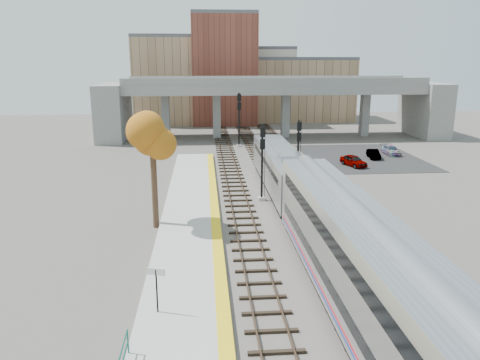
{
  "coord_description": "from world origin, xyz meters",
  "views": [
    {
      "loc": [
        -6.13,
        -29.26,
        12.14
      ],
      "look_at": [
        -3.2,
        7.94,
        2.5
      ],
      "focal_mm": 35.0,
      "sensor_mm": 36.0,
      "label": 1
    }
  ],
  "objects_px": {
    "signal_mast_near": "(262,165)",
    "car_c": "(391,150)",
    "signal_mast_mid": "(298,155)",
    "tree": "(152,138)",
    "coach": "(359,265)",
    "signal_mast_far": "(239,120)",
    "car_b": "(374,154)",
    "locomotive": "(280,168)",
    "car_a": "(354,161)"
  },
  "relations": [
    {
      "from": "signal_mast_far",
      "to": "car_a",
      "type": "bearing_deg",
      "value": -47.78
    },
    {
      "from": "signal_mast_near",
      "to": "car_c",
      "type": "xyz_separation_m",
      "value": [
        19.46,
        19.15,
        -2.66
      ]
    },
    {
      "from": "car_a",
      "to": "car_c",
      "type": "bearing_deg",
      "value": 22.96
    },
    {
      "from": "locomotive",
      "to": "car_c",
      "type": "bearing_deg",
      "value": 43.14
    },
    {
      "from": "coach",
      "to": "car_c",
      "type": "relative_size",
      "value": 6.27
    },
    {
      "from": "locomotive",
      "to": "car_c",
      "type": "xyz_separation_m",
      "value": [
        17.36,
        16.27,
        -1.66
      ]
    },
    {
      "from": "coach",
      "to": "car_c",
      "type": "bearing_deg",
      "value": 65.93
    },
    {
      "from": "coach",
      "to": "car_a",
      "type": "relative_size",
      "value": 6.55
    },
    {
      "from": "locomotive",
      "to": "coach",
      "type": "bearing_deg",
      "value": -90.0
    },
    {
      "from": "signal_mast_near",
      "to": "tree",
      "type": "bearing_deg",
      "value": -144.83
    },
    {
      "from": "signal_mast_near",
      "to": "car_c",
      "type": "height_order",
      "value": "signal_mast_near"
    },
    {
      "from": "car_c",
      "to": "car_b",
      "type": "bearing_deg",
      "value": -144.64
    },
    {
      "from": "signal_mast_far",
      "to": "signal_mast_mid",
      "type": "bearing_deg",
      "value": -79.34
    },
    {
      "from": "car_a",
      "to": "car_b",
      "type": "xyz_separation_m",
      "value": [
        3.89,
        4.09,
        -0.09
      ]
    },
    {
      "from": "tree",
      "to": "locomotive",
      "type": "bearing_deg",
      "value": 39.85
    },
    {
      "from": "signal_mast_far",
      "to": "car_a",
      "type": "distance_m",
      "value": 18.72
    },
    {
      "from": "locomotive",
      "to": "signal_mast_near",
      "type": "relative_size",
      "value": 2.83
    },
    {
      "from": "signal_mast_far",
      "to": "car_c",
      "type": "height_order",
      "value": "signal_mast_far"
    },
    {
      "from": "car_a",
      "to": "car_c",
      "type": "height_order",
      "value": "car_a"
    },
    {
      "from": "signal_mast_mid",
      "to": "tree",
      "type": "bearing_deg",
      "value": -139.99
    },
    {
      "from": "locomotive",
      "to": "car_a",
      "type": "relative_size",
      "value": 4.99
    },
    {
      "from": "coach",
      "to": "tree",
      "type": "distance_m",
      "value": 17.81
    },
    {
      "from": "signal_mast_near",
      "to": "car_c",
      "type": "distance_m",
      "value": 27.44
    },
    {
      "from": "coach",
      "to": "car_c",
      "type": "height_order",
      "value": "coach"
    },
    {
      "from": "car_c",
      "to": "signal_mast_mid",
      "type": "bearing_deg",
      "value": -137.2
    },
    {
      "from": "signal_mast_mid",
      "to": "tree",
      "type": "distance_m",
      "value": 17.08
    },
    {
      "from": "coach",
      "to": "signal_mast_mid",
      "type": "distance_m",
      "value": 24.42
    },
    {
      "from": "car_c",
      "to": "signal_mast_near",
      "type": "bearing_deg",
      "value": -136.08
    },
    {
      "from": "signal_mast_near",
      "to": "signal_mast_far",
      "type": "relative_size",
      "value": 0.88
    },
    {
      "from": "car_c",
      "to": "car_a",
      "type": "bearing_deg",
      "value": -138.47
    },
    {
      "from": "locomotive",
      "to": "coach",
      "type": "xyz_separation_m",
      "value": [
        -0.0,
        -22.61,
        0.52
      ]
    },
    {
      "from": "locomotive",
      "to": "car_b",
      "type": "bearing_deg",
      "value": 44.55
    },
    {
      "from": "locomotive",
      "to": "tree",
      "type": "bearing_deg",
      "value": -140.15
    },
    {
      "from": "locomotive",
      "to": "signal_mast_near",
      "type": "xyz_separation_m",
      "value": [
        -2.1,
        -2.88,
        1.0
      ]
    },
    {
      "from": "locomotive",
      "to": "signal_mast_far",
      "type": "height_order",
      "value": "signal_mast_far"
    },
    {
      "from": "signal_mast_near",
      "to": "coach",
      "type": "bearing_deg",
      "value": -83.92
    },
    {
      "from": "car_b",
      "to": "car_c",
      "type": "relative_size",
      "value": 0.85
    },
    {
      "from": "locomotive",
      "to": "car_b",
      "type": "height_order",
      "value": "locomotive"
    },
    {
      "from": "locomotive",
      "to": "signal_mast_far",
      "type": "relative_size",
      "value": 2.49
    },
    {
      "from": "car_b",
      "to": "signal_mast_far",
      "type": "bearing_deg",
      "value": 156.3
    },
    {
      "from": "signal_mast_mid",
      "to": "signal_mast_far",
      "type": "xyz_separation_m",
      "value": [
        -4.1,
        21.79,
        0.78
      ]
    },
    {
      "from": "signal_mast_near",
      "to": "tree",
      "type": "height_order",
      "value": "tree"
    },
    {
      "from": "signal_mast_near",
      "to": "signal_mast_mid",
      "type": "height_order",
      "value": "signal_mast_near"
    },
    {
      "from": "signal_mast_far",
      "to": "car_b",
      "type": "bearing_deg",
      "value": -30.42
    },
    {
      "from": "signal_mast_far",
      "to": "car_c",
      "type": "relative_size",
      "value": 1.92
    },
    {
      "from": "locomotive",
      "to": "tree",
      "type": "xyz_separation_m",
      "value": [
        -10.78,
        -9.0,
        4.48
      ]
    },
    {
      "from": "car_b",
      "to": "signal_mast_near",
      "type": "bearing_deg",
      "value": -127.31
    },
    {
      "from": "signal_mast_far",
      "to": "car_c",
      "type": "bearing_deg",
      "value": -20.44
    },
    {
      "from": "signal_mast_near",
      "to": "tree",
      "type": "distance_m",
      "value": 11.18
    },
    {
      "from": "car_b",
      "to": "locomotive",
      "type": "bearing_deg",
      "value": -128.73
    }
  ]
}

